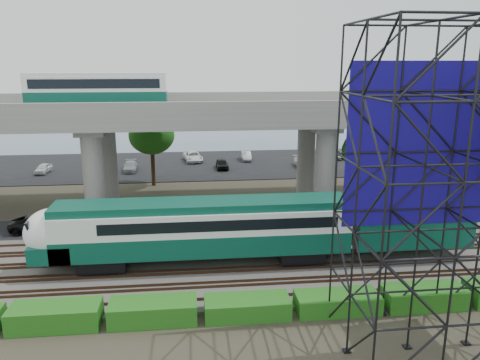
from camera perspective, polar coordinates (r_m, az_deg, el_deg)
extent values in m
plane|color=#474233|center=(30.08, -2.07, -12.15)|extent=(140.00, 140.00, 0.00)
cube|color=slate|center=(31.84, -2.33, -10.39)|extent=(90.00, 12.00, 0.20)
cube|color=black|center=(39.72, -3.15, -5.35)|extent=(90.00, 5.00, 0.08)
cube|color=black|center=(62.34, -4.29, 1.92)|extent=(90.00, 18.00, 0.08)
cube|color=#405569|center=(83.96, -4.80, 5.12)|extent=(140.00, 40.00, 0.03)
cube|color=#472D1E|center=(27.54, -1.67, -14.15)|extent=(90.00, 0.08, 0.16)
cube|color=#472D1E|center=(28.81, -1.89, -12.79)|extent=(90.00, 0.08, 0.16)
cube|color=#472D1E|center=(29.31, -1.98, -12.29)|extent=(90.00, 0.08, 0.16)
cube|color=#472D1E|center=(30.60, -2.18, -11.08)|extent=(90.00, 0.08, 0.16)
cube|color=#472D1E|center=(31.11, -2.25, -10.64)|extent=(90.00, 0.08, 0.16)
cube|color=#472D1E|center=(32.42, -2.42, -9.57)|extent=(90.00, 0.08, 0.16)
cube|color=#472D1E|center=(32.93, -2.49, -9.18)|extent=(90.00, 0.08, 0.16)
cube|color=#472D1E|center=(34.25, -2.64, -8.22)|extent=(90.00, 0.08, 0.16)
cube|color=#472D1E|center=(34.77, -2.70, -7.87)|extent=(90.00, 0.08, 0.16)
cube|color=#472D1E|center=(36.10, -2.84, -7.01)|extent=(90.00, 0.08, 0.16)
cube|color=black|center=(32.03, -16.25, -9.44)|extent=(3.00, 2.20, 0.90)
cube|color=black|center=(32.30, 7.36, -8.75)|extent=(3.00, 2.20, 0.90)
cube|color=#0A4837|center=(31.06, -4.42, -7.34)|extent=(19.00, 3.00, 1.40)
cube|color=white|center=(30.55, -4.48, -4.82)|extent=(19.00, 3.00, 1.50)
cube|color=#0A4837|center=(30.24, -4.51, -3.03)|extent=(19.00, 2.60, 0.50)
cube|color=black|center=(30.58, -2.60, -4.67)|extent=(15.00, 3.06, 0.70)
ellipsoid|color=white|center=(31.97, -21.83, -6.01)|extent=(3.60, 3.00, 3.20)
cube|color=#0A4837|center=(32.33, -21.66, -7.76)|extent=(2.60, 3.00, 1.10)
cube|color=black|center=(32.13, -23.81, -5.16)|extent=(0.48, 2.00, 1.09)
cube|color=#0A4837|center=(34.03, 19.90, -4.44)|extent=(8.00, 3.00, 3.40)
cube|color=#9E9B93|center=(43.17, -3.70, 7.92)|extent=(80.00, 12.00, 1.20)
cube|color=#9E9B93|center=(37.33, -3.34, 8.69)|extent=(80.00, 0.50, 1.10)
cube|color=#9E9B93|center=(48.78, -4.02, 10.01)|extent=(80.00, 0.50, 1.10)
cylinder|color=#9E9B93|center=(41.29, -17.37, 0.50)|extent=(1.80, 1.80, 8.00)
cylinder|color=#9E9B93|center=(48.01, -15.81, 2.49)|extent=(1.80, 1.80, 8.00)
cube|color=#9E9B93|center=(44.01, -16.88, 6.27)|extent=(2.40, 9.00, 0.60)
cylinder|color=#9E9B93|center=(42.15, 10.33, 1.21)|extent=(1.80, 1.80, 8.00)
cylinder|color=#9E9B93|center=(48.75, 8.05, 3.07)|extent=(1.80, 1.80, 8.00)
cube|color=#9E9B93|center=(44.82, 9.29, 6.84)|extent=(2.40, 9.00, 0.60)
cylinder|color=#9E9B93|center=(55.90, 26.28, 3.16)|extent=(1.80, 1.80, 8.00)
cube|color=black|center=(43.78, -16.83, 8.68)|extent=(12.00, 2.50, 0.70)
cube|color=#0A4837|center=(43.71, -16.91, 9.72)|extent=(12.00, 2.50, 0.90)
cube|color=white|center=(43.65, -17.01, 11.16)|extent=(12.00, 2.50, 1.30)
cube|color=black|center=(43.65, -17.02, 11.22)|extent=(11.00, 2.56, 0.80)
cube|color=white|center=(43.62, -17.09, 12.21)|extent=(12.00, 2.40, 0.30)
cube|color=#160B81|center=(25.14, 21.59, 3.91)|extent=(8.10, 0.08, 8.25)
cube|color=black|center=(25.88, 22.84, -18.03)|extent=(9.36, 6.36, 0.08)
cube|color=#165F15|center=(26.93, -21.58, -15.17)|extent=(4.60, 1.80, 1.20)
cube|color=#165F15|center=(26.05, -10.52, -15.45)|extent=(4.60, 1.80, 1.15)
cube|color=#165F15|center=(26.14, 0.88, -15.23)|extent=(4.60, 1.80, 1.03)
cube|color=#165F15|center=(27.14, 11.76, -14.39)|extent=(4.60, 1.80, 1.01)
cube|color=#165F15|center=(28.95, 21.49, -13.10)|extent=(4.60, 1.80, 1.12)
cylinder|color=#382314|center=(43.82, 15.26, -0.73)|extent=(0.44, 0.44, 4.80)
ellipsoid|color=#165F15|center=(43.12, 15.54, 3.38)|extent=(4.94, 4.94, 4.18)
cylinder|color=#382314|center=(52.21, -10.57, 1.92)|extent=(0.44, 0.44, 4.80)
ellipsoid|color=#165F15|center=(51.63, -10.73, 5.39)|extent=(4.94, 4.94, 4.18)
imported|color=black|center=(41.02, -23.15, -4.87)|extent=(4.82, 2.48, 1.30)
imported|color=silver|center=(61.93, -22.86, 1.31)|extent=(1.58, 3.40, 1.13)
imported|color=#B4B7BC|center=(65.20, -16.34, 2.51)|extent=(1.85, 3.84, 1.21)
imported|color=gray|center=(59.73, -13.23, 1.64)|extent=(1.89, 4.10, 1.16)
imported|color=white|center=(64.13, -5.76, 2.87)|extent=(2.88, 4.95, 1.30)
imported|color=black|center=(59.37, -2.20, 1.97)|extent=(1.54, 3.65, 1.23)
imported|color=gray|center=(64.58, 0.76, 2.97)|extent=(1.40, 3.63, 1.18)
imported|color=silver|center=(60.93, 7.57, 2.17)|extent=(1.74, 4.20, 1.21)
imported|color=#A2A7AA|center=(67.28, 11.63, 3.11)|extent=(2.58, 4.32, 1.12)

